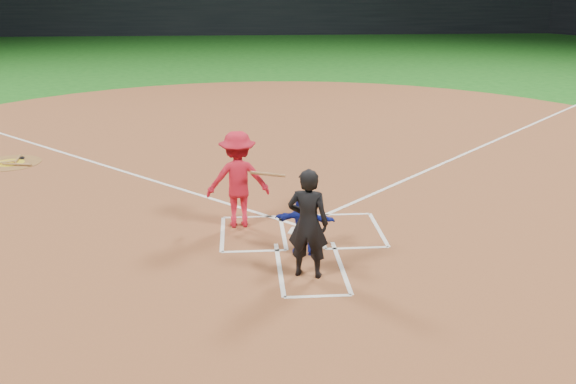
{
  "coord_description": "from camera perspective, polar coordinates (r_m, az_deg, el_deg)",
  "views": [
    {
      "loc": [
        -1.2,
        -12.01,
        4.89
      ],
      "look_at": [
        -0.3,
        -0.4,
        1.0
      ],
      "focal_mm": 40.0,
      "sensor_mm": 36.0,
      "label": 1
    }
  ],
  "objects": [
    {
      "name": "ground",
      "position": [
        13.03,
        1.18,
        -3.59
      ],
      "size": [
        120.0,
        120.0,
        0.0
      ],
      "primitive_type": "plane",
      "color": "#155616",
      "rests_on": "ground"
    },
    {
      "name": "on_deck_bat_a",
      "position": [
        19.6,
        -22.9,
        2.71
      ],
      "size": [
        0.16,
        0.84,
        0.06
      ],
      "primitive_type": "cylinder",
      "rotation": [
        1.57,
        0.0,
        0.11
      ],
      "color": "brown",
      "rests_on": "on_deck_circle"
    },
    {
      "name": "home_plate_dirt",
      "position": [
        18.7,
        -0.59,
        3.33
      ],
      "size": [
        28.0,
        28.0,
        0.01
      ],
      "primitive_type": "cylinder",
      "color": "brown",
      "rests_on": "ground"
    },
    {
      "name": "chalk_markings",
      "position": [
        18.01,
        -0.44,
        2.77
      ],
      "size": [
        28.35,
        17.32,
        0.01
      ],
      "color": "white",
      "rests_on": "home_plate_dirt"
    },
    {
      "name": "on_deck_bat_c",
      "position": [
        19.05,
        -22.96,
        2.27
      ],
      "size": [
        0.84,
        0.23,
        0.06
      ],
      "primitive_type": "cylinder",
      "rotation": [
        1.57,
        0.0,
        1.37
      ],
      "color": "brown",
      "rests_on": "on_deck_circle"
    },
    {
      "name": "batter_at_plate",
      "position": [
        13.06,
        -4.46,
        1.13
      ],
      "size": [
        1.65,
        0.83,
        1.99
      ],
      "color": "red",
      "rests_on": "home_plate_dirt"
    },
    {
      "name": "umpire",
      "position": [
        10.81,
        1.79,
        -2.8
      ],
      "size": [
        0.81,
        0.65,
        1.92
      ],
      "primitive_type": "imported",
      "rotation": [
        0.0,
        0.0,
        2.84
      ],
      "color": "black",
      "rests_on": "home_plate_dirt"
    },
    {
      "name": "bat_weight_donut",
      "position": [
        19.73,
        -22.63,
        2.81
      ],
      "size": [
        0.19,
        0.19,
        0.05
      ],
      "primitive_type": "torus",
      "color": "black",
      "rests_on": "on_deck_circle"
    },
    {
      "name": "home_plate",
      "position": [
        13.02,
        1.18,
        -3.5
      ],
      "size": [
        0.6,
        0.6,
        0.02
      ],
      "primitive_type": "cylinder",
      "rotation": [
        0.0,
        0.0,
        3.14
      ],
      "color": "silver",
      "rests_on": "home_plate_dirt"
    },
    {
      "name": "on_deck_bat_b",
      "position": [
        19.4,
        -24.18,
        2.38
      ],
      "size": [
        0.77,
        0.45,
        0.06
      ],
      "primitive_type": "cylinder",
      "rotation": [
        1.57,
        0.0,
        -1.09
      ],
      "color": "#A17B3B",
      "rests_on": "on_deck_circle"
    },
    {
      "name": "stadium_wall_far",
      "position": [
        60.12,
        -3.39,
        15.3
      ],
      "size": [
        80.0,
        1.2,
        3.2
      ],
      "primitive_type": "cube",
      "color": "black",
      "rests_on": "ground"
    },
    {
      "name": "catcher",
      "position": [
        11.8,
        1.42,
        -2.75
      ],
      "size": [
        1.18,
        0.64,
        1.22
      ],
      "primitive_type": "imported",
      "rotation": [
        0.0,
        0.0,
        2.88
      ],
      "color": "#13209A",
      "rests_on": "home_plate_dirt"
    },
    {
      "name": "on_deck_circle",
      "position": [
        19.43,
        -23.52,
        2.38
      ],
      "size": [
        1.7,
        1.7,
        0.01
      ],
      "primitive_type": "cylinder",
      "color": "brown",
      "rests_on": "home_plate_dirt"
    },
    {
      "name": "on_deck_logo",
      "position": [
        19.43,
        -23.52,
        2.4
      ],
      "size": [
        0.8,
        0.8,
        0.0
      ],
      "primitive_type": "cylinder",
      "color": "gold",
      "rests_on": "on_deck_circle"
    }
  ]
}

